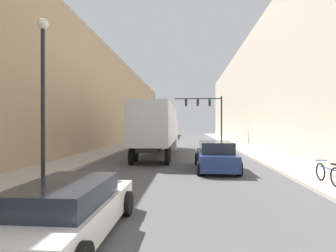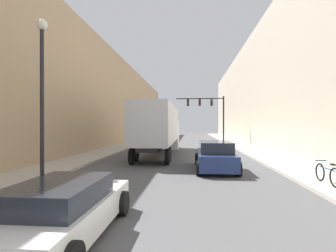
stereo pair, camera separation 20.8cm
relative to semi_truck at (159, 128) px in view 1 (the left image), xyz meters
name	(u,v)px [view 1 (the left image)]	position (x,y,z in m)	size (l,w,h in m)	color
sidewalk_right	(240,146)	(8.31, 8.90, -2.13)	(2.81, 80.00, 0.15)	#B2A899
sidewalk_left	(125,145)	(-4.99, 8.90, -2.13)	(2.81, 80.00, 0.15)	#B2A899
building_right	(280,87)	(12.71, 8.90, 4.48)	(6.00, 80.00, 13.38)	#BCB29E
building_left	(89,99)	(-9.39, 8.90, 3.37)	(6.00, 80.00, 11.16)	tan
semi_truck	(159,128)	(0.00, 0.00, 0.00)	(2.50, 13.65, 3.91)	silver
sedan_car	(69,210)	(-0.17, -16.05, -1.60)	(1.99, 4.35, 1.25)	silver
suv_car	(215,156)	(3.84, -7.13, -1.47)	(2.11, 4.73, 1.54)	navy
traffic_signal_gantry	(208,110)	(5.06, 13.22, 2.24)	(6.28, 0.35, 6.21)	black
street_lamp	(43,78)	(-3.44, -11.37, 2.09)	(0.44, 0.44, 6.68)	black
parked_bicycle	(328,174)	(7.75, -10.86, -1.67)	(0.44, 1.82, 0.86)	black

